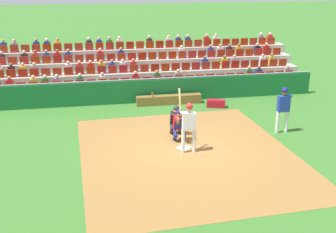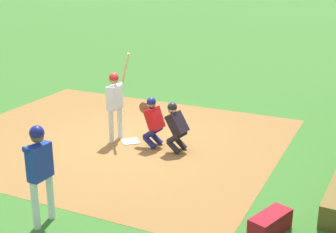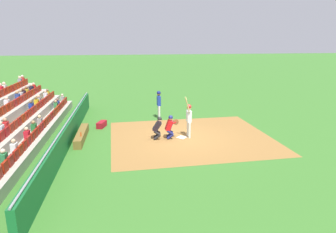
{
  "view_description": "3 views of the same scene",
  "coord_description": "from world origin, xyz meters",
  "px_view_note": "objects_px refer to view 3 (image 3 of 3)",
  "views": [
    {
      "loc": [
        3.16,
        13.39,
        5.97
      ],
      "look_at": [
        0.57,
        -0.1,
        1.21
      ],
      "focal_mm": 43.93,
      "sensor_mm": 36.0,
      "label": 1
    },
    {
      "loc": [
        -9.8,
        -6.24,
        4.5
      ],
      "look_at": [
        0.07,
        -1.07,
        0.84
      ],
      "focal_mm": 50.69,
      "sensor_mm": 36.0,
      "label": 2
    },
    {
      "loc": [
        15.15,
        -2.93,
        5.31
      ],
      "look_at": [
        0.28,
        -0.8,
        1.3
      ],
      "focal_mm": 31.88,
      "sensor_mm": 36.0,
      "label": 3
    }
  ],
  "objects_px": {
    "batter_at_plate": "(189,117)",
    "dugout_bench": "(82,135)",
    "home_plate_umpire": "(158,127)",
    "catcher_crouching": "(170,126)",
    "on_deck_batter": "(159,102)",
    "water_bottle_on_bench": "(81,134)",
    "equipment_duffel_bag": "(102,124)",
    "home_plate_marker": "(182,137)"
  },
  "relations": [
    {
      "from": "batter_at_plate",
      "to": "dugout_bench",
      "type": "height_order",
      "value": "batter_at_plate"
    },
    {
      "from": "batter_at_plate",
      "to": "home_plate_umpire",
      "type": "bearing_deg",
      "value": -87.16
    },
    {
      "from": "batter_at_plate",
      "to": "catcher_crouching",
      "type": "distance_m",
      "value": 1.13
    },
    {
      "from": "catcher_crouching",
      "to": "dugout_bench",
      "type": "relative_size",
      "value": 0.41
    },
    {
      "from": "on_deck_batter",
      "to": "dugout_bench",
      "type": "bearing_deg",
      "value": -51.27
    },
    {
      "from": "dugout_bench",
      "to": "batter_at_plate",
      "type": "bearing_deg",
      "value": 85.82
    },
    {
      "from": "batter_at_plate",
      "to": "water_bottle_on_bench",
      "type": "height_order",
      "value": "batter_at_plate"
    },
    {
      "from": "water_bottle_on_bench",
      "to": "dugout_bench",
      "type": "bearing_deg",
      "value": -173.26
    },
    {
      "from": "home_plate_umpire",
      "to": "equipment_duffel_bag",
      "type": "height_order",
      "value": "home_plate_umpire"
    },
    {
      "from": "equipment_duffel_bag",
      "to": "on_deck_batter",
      "type": "height_order",
      "value": "on_deck_batter"
    },
    {
      "from": "home_plate_umpire",
      "to": "dugout_bench",
      "type": "relative_size",
      "value": 0.4
    },
    {
      "from": "equipment_duffel_bag",
      "to": "home_plate_umpire",
      "type": "bearing_deg",
      "value": 67.81
    },
    {
      "from": "home_plate_umpire",
      "to": "water_bottle_on_bench",
      "type": "distance_m",
      "value": 3.97
    },
    {
      "from": "dugout_bench",
      "to": "on_deck_batter",
      "type": "distance_m",
      "value": 5.96
    },
    {
      "from": "catcher_crouching",
      "to": "home_plate_umpire",
      "type": "relative_size",
      "value": 1.04
    },
    {
      "from": "dugout_bench",
      "to": "water_bottle_on_bench",
      "type": "xyz_separation_m",
      "value": [
        0.82,
        0.1,
        0.33
      ]
    },
    {
      "from": "batter_at_plate",
      "to": "equipment_duffel_bag",
      "type": "bearing_deg",
      "value": -117.44
    },
    {
      "from": "home_plate_marker",
      "to": "equipment_duffel_bag",
      "type": "relative_size",
      "value": 0.51
    },
    {
      "from": "catcher_crouching",
      "to": "equipment_duffel_bag",
      "type": "bearing_deg",
      "value": -124.57
    },
    {
      "from": "home_plate_umpire",
      "to": "catcher_crouching",
      "type": "bearing_deg",
      "value": 88.4
    },
    {
      "from": "home_plate_marker",
      "to": "batter_at_plate",
      "type": "distance_m",
      "value": 1.2
    },
    {
      "from": "dugout_bench",
      "to": "water_bottle_on_bench",
      "type": "height_order",
      "value": "water_bottle_on_bench"
    },
    {
      "from": "catcher_crouching",
      "to": "home_plate_marker",
      "type": "bearing_deg",
      "value": 93.37
    },
    {
      "from": "home_plate_marker",
      "to": "dugout_bench",
      "type": "bearing_deg",
      "value": -95.17
    },
    {
      "from": "catcher_crouching",
      "to": "on_deck_batter",
      "type": "bearing_deg",
      "value": -178.3
    },
    {
      "from": "home_plate_marker",
      "to": "dugout_bench",
      "type": "xyz_separation_m",
      "value": [
        -0.49,
        -5.37,
        0.2
      ]
    },
    {
      "from": "water_bottle_on_bench",
      "to": "equipment_duffel_bag",
      "type": "xyz_separation_m",
      "value": [
        -2.93,
        0.81,
        -0.37
      ]
    },
    {
      "from": "home_plate_marker",
      "to": "catcher_crouching",
      "type": "bearing_deg",
      "value": -86.63
    },
    {
      "from": "water_bottle_on_bench",
      "to": "batter_at_plate",
      "type": "bearing_deg",
      "value": 94.07
    },
    {
      "from": "home_plate_umpire",
      "to": "dugout_bench",
      "type": "distance_m",
      "value": 4.11
    },
    {
      "from": "home_plate_marker",
      "to": "equipment_duffel_bag",
      "type": "bearing_deg",
      "value": -120.1
    },
    {
      "from": "home_plate_umpire",
      "to": "dugout_bench",
      "type": "bearing_deg",
      "value": -97.11
    },
    {
      "from": "on_deck_batter",
      "to": "batter_at_plate",
      "type": "bearing_deg",
      "value": 15.95
    },
    {
      "from": "on_deck_batter",
      "to": "water_bottle_on_bench",
      "type": "bearing_deg",
      "value": -44.92
    },
    {
      "from": "catcher_crouching",
      "to": "home_plate_umpire",
      "type": "distance_m",
      "value": 0.66
    },
    {
      "from": "catcher_crouching",
      "to": "on_deck_batter",
      "type": "relative_size",
      "value": 0.7
    },
    {
      "from": "catcher_crouching",
      "to": "dugout_bench",
      "type": "xyz_separation_m",
      "value": [
        -0.52,
        -4.71,
        -0.5
      ]
    },
    {
      "from": "batter_at_plate",
      "to": "water_bottle_on_bench",
      "type": "distance_m",
      "value": 5.71
    },
    {
      "from": "catcher_crouching",
      "to": "home_plate_umpire",
      "type": "height_order",
      "value": "catcher_crouching"
    },
    {
      "from": "dugout_bench",
      "to": "equipment_duffel_bag",
      "type": "relative_size",
      "value": 3.64
    },
    {
      "from": "home_plate_marker",
      "to": "batter_at_plate",
      "type": "height_order",
      "value": "batter_at_plate"
    },
    {
      "from": "water_bottle_on_bench",
      "to": "on_deck_batter",
      "type": "xyz_separation_m",
      "value": [
        -4.5,
        4.49,
        0.6
      ]
    }
  ]
}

